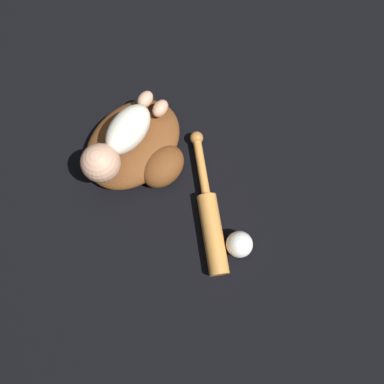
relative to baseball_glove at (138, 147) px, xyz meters
The scene contains 5 objects.
ground_plane 0.05m from the baseball_glove, 113.93° to the left, with size 6.00×6.00×0.00m, color black.
baseball_glove is the anchor object (origin of this frame).
baby_figure 0.11m from the baseball_glove, ahead, with size 0.33×0.22×0.11m.
baseball_bat 0.32m from the baseball_glove, 102.62° to the left, with size 0.23×0.43×0.06m.
baseball 0.44m from the baseball_glove, 102.62° to the left, with size 0.08×0.08×0.08m.
Camera 1 is at (0.12, 0.49, 1.13)m, focal length 35.00 mm.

